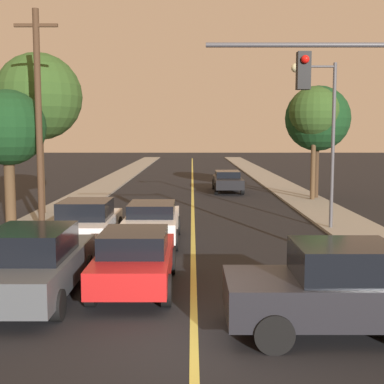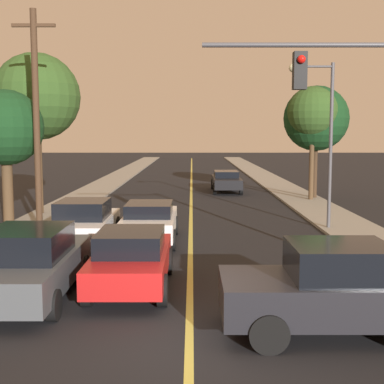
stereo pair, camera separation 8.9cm
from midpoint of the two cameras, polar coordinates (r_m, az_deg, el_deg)
name	(u,v)px [view 1 (the left image)]	position (r m, az deg, el deg)	size (l,w,h in m)	color
ground_plane	(193,343)	(10.23, -0.14, -15.77)	(200.00, 200.00, 0.00)	black
road_surface	(191,179)	(45.64, -0.11, 1.42)	(10.31, 80.00, 0.01)	black
sidewalk_left	(117,178)	(46.09, -8.10, 1.47)	(2.50, 80.00, 0.12)	gray
sidewalk_right	(266,178)	(46.08, 7.88, 1.48)	(2.50, 80.00, 0.12)	gray
car_near_lane_front	(134,258)	(13.33, -6.40, -7.03)	(1.89, 4.44, 1.49)	red
car_near_lane_second	(151,221)	(18.94, -4.50, -3.11)	(1.91, 4.57, 1.44)	white
car_outer_lane_front	(33,263)	(13.02, -16.83, -7.30)	(2.05, 4.95, 1.69)	#474C51
car_outer_lane_second	(86,221)	(18.99, -11.41, -3.08)	(2.02, 4.51, 1.55)	white
car_far_oncoming	(227,181)	(35.43, 3.64, 1.23)	(1.89, 5.17, 1.38)	black
car_crossing_right	(336,289)	(10.70, 14.87, -9.96)	(4.18, 2.09, 1.76)	black
traffic_signal_mast	(368,115)	(13.84, 18.11, 7.83)	(5.35, 0.42, 6.09)	#47474C
streetlamp_right	(321,121)	(21.66, 13.53, 7.33)	(1.77, 0.36, 6.45)	#47474C
utility_pole_left	(38,118)	(20.88, -16.26, 7.58)	(1.60, 0.24, 8.26)	#422D1E
tree_left_near	(7,129)	(22.41, -19.28, 6.40)	(2.99, 2.99, 5.46)	#4C3823
tree_left_far	(37,97)	(25.94, -16.26, 9.70)	(3.99, 3.99, 7.41)	#4C3823
tree_right_near	(317,119)	(31.91, 13.07, 7.63)	(3.75, 3.75, 6.47)	#3D2B1C
tree_right_far	(313,112)	(30.97, 12.73, 8.29)	(2.84, 2.84, 6.36)	#4C3823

